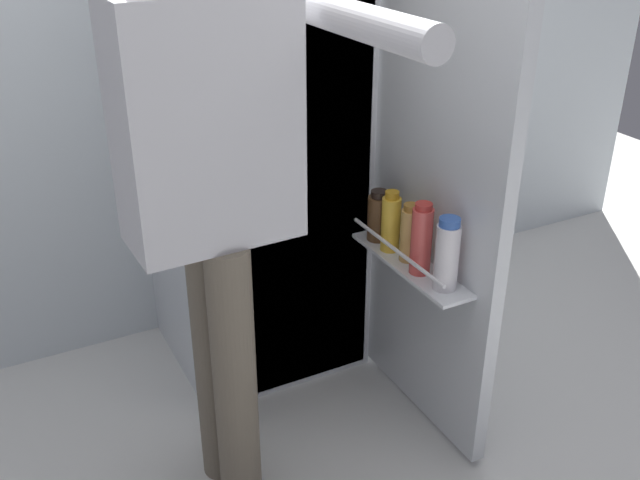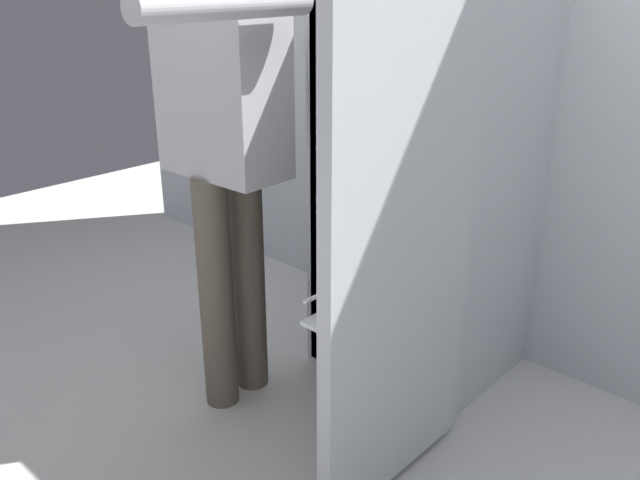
{
  "view_description": "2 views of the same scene",
  "coord_description": "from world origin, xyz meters",
  "views": [
    {
      "loc": [
        -0.89,
        -1.69,
        1.68
      ],
      "look_at": [
        -0.03,
        -0.03,
        0.74
      ],
      "focal_mm": 40.82,
      "sensor_mm": 36.0,
      "label": 1
    },
    {
      "loc": [
        1.31,
        -1.43,
        1.47
      ],
      "look_at": [
        -0.01,
        -0.02,
        0.69
      ],
      "focal_mm": 37.31,
      "sensor_mm": 36.0,
      "label": 2
    }
  ],
  "objects": [
    {
      "name": "ground_plane",
      "position": [
        0.0,
        0.0,
        0.0
      ],
      "size": [
        6.69,
        6.69,
        0.0
      ],
      "primitive_type": "plane",
      "color": "silver"
    },
    {
      "name": "kitchen_wall",
      "position": [
        0.0,
        0.9,
        1.26
      ],
      "size": [
        4.4,
        0.1,
        2.52
      ],
      "primitive_type": "cube",
      "color": "silver",
      "rests_on": "ground_plane"
    },
    {
      "name": "refrigerator",
      "position": [
        0.03,
        0.5,
        0.81
      ],
      "size": [
        0.69,
        1.24,
        1.63
      ],
      "color": "silver",
      "rests_on": "ground_plane"
    },
    {
      "name": "person",
      "position": [
        -0.35,
        -0.09,
        1.03
      ],
      "size": [
        0.56,
        0.74,
        1.71
      ],
      "color": "#665B4C",
      "rests_on": "ground_plane"
    }
  ]
}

